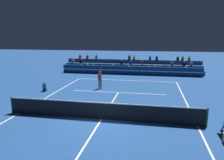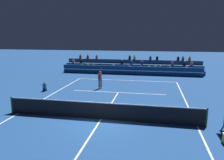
% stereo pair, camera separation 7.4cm
% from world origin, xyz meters
% --- Properties ---
extents(ground_plane, '(120.00, 120.00, 0.00)m').
position_xyz_m(ground_plane, '(0.00, 0.00, 0.00)').
color(ground_plane, navy).
extents(court_lines, '(11.10, 23.90, 0.01)m').
position_xyz_m(court_lines, '(0.00, 0.00, 0.00)').
color(court_lines, white).
rests_on(court_lines, ground).
extents(tennis_net, '(12.00, 0.10, 1.10)m').
position_xyz_m(tennis_net, '(0.00, 0.00, 0.54)').
color(tennis_net, '#2D6B38').
rests_on(tennis_net, ground).
extents(sponsor_banner_wall, '(18.00, 0.26, 1.10)m').
position_xyz_m(sponsor_banner_wall, '(0.00, 15.63, 0.55)').
color(sponsor_banner_wall, navy).
rests_on(sponsor_banner_wall, ground).
extents(bleacher_stand, '(18.77, 2.85, 2.28)m').
position_xyz_m(bleacher_stand, '(0.01, 18.16, 0.65)').
color(bleacher_stand, navy).
rests_on(bleacher_stand, ground).
extents(ball_kid_courtside, '(0.30, 0.36, 0.84)m').
position_xyz_m(ball_kid_courtside, '(-6.63, 5.63, 0.33)').
color(ball_kid_courtside, black).
rests_on(ball_kid_courtside, ground).
extents(tennis_player, '(0.41, 0.82, 2.50)m').
position_xyz_m(tennis_player, '(-1.92, 7.47, 0.99)').
color(tennis_player, brown).
rests_on(tennis_player, ground).
extents(tennis_ball, '(0.07, 0.07, 0.07)m').
position_xyz_m(tennis_ball, '(-4.33, 2.42, 0.03)').
color(tennis_ball, '#C6DB33').
rests_on(tennis_ball, ground).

